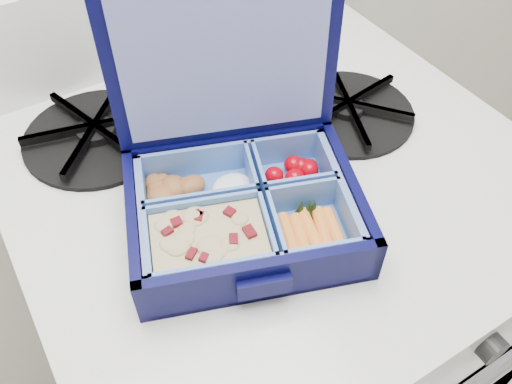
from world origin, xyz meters
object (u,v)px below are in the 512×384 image
bento_box (244,211)px  fork (274,129)px  burner_grate (348,107)px  stove (263,335)px

bento_box → fork: 0.15m
bento_box → fork: bearing=65.5°
bento_box → burner_grate: 0.21m
stove → fork: fork is taller
stove → fork: bearing=46.2°
burner_grate → fork: 0.09m
stove → burner_grate: bearing=5.4°
stove → bento_box: 0.46m
bento_box → burner_grate: bento_box is taller
bento_box → burner_grate: bearing=43.6°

